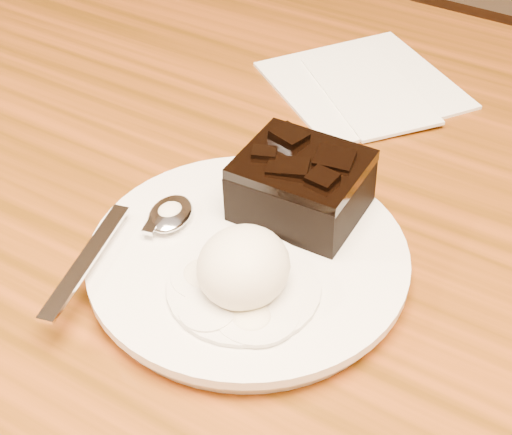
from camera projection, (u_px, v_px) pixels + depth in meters
The scene contains 8 objects.
plate at pixel (248, 262), 0.52m from camera, with size 0.21×0.21×0.02m, color white.
brownie at pixel (301, 189), 0.53m from camera, with size 0.08×0.07×0.04m, color black.
ice_cream_scoop at pixel (244, 267), 0.47m from camera, with size 0.06×0.06×0.05m, color #F3E7CF.
melt_puddle at pixel (244, 288), 0.48m from camera, with size 0.10×0.10×0.00m, color white.
spoon at pixel (170, 216), 0.53m from camera, with size 0.03×0.16×0.01m, color silver, non-canonical shape.
napkin at pixel (363, 83), 0.70m from camera, with size 0.15×0.15×0.01m, color white.
crumb_a at pixel (276, 302), 0.47m from camera, with size 0.01×0.01×0.00m, color black.
crumb_b at pixel (241, 240), 0.52m from camera, with size 0.01×0.01×0.00m, color black.
Camera 1 is at (0.18, -0.35, 1.12)m, focal length 54.66 mm.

